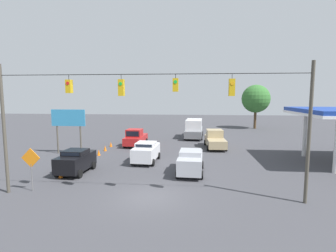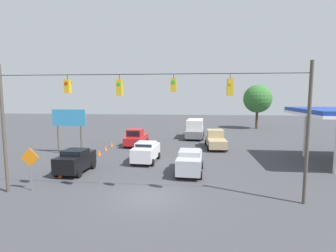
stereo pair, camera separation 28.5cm
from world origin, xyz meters
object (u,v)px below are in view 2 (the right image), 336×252
(sedan_white_withflow_mid, at_px, (146,152))
(sedan_silver_crossing_near, at_px, (190,161))
(work_zone_sign, at_px, (30,161))
(traffic_cone_farthest, at_px, (112,144))
(box_truck_grey_oncoming_deep, at_px, (195,129))
(overhead_signal_span, at_px, (147,114))
(traffic_cone_third, at_px, (86,158))
(pickup_truck_red_withflow_far, at_px, (136,138))
(pickup_truck_tan_oncoming_far, at_px, (216,140))
(traffic_cone_fifth, at_px, (106,148))
(sedan_black_parked_shoulder, at_px, (76,161))
(traffic_cone_fourth, at_px, (99,152))
(tree_horizon_left, at_px, (258,99))
(traffic_cone_nearest, at_px, (60,173))
(pedestrian, at_px, (64,161))
(roadside_billboard, at_px, (69,121))
(traffic_cone_second, at_px, (76,165))

(sedan_white_withflow_mid, height_order, sedan_silver_crossing_near, sedan_white_withflow_mid)
(work_zone_sign, bearing_deg, traffic_cone_farthest, -92.07)
(sedan_white_withflow_mid, height_order, box_truck_grey_oncoming_deep, box_truck_grey_oncoming_deep)
(overhead_signal_span, distance_m, traffic_cone_third, 11.99)
(pickup_truck_red_withflow_far, distance_m, traffic_cone_third, 8.86)
(pickup_truck_tan_oncoming_far, distance_m, traffic_cone_third, 14.96)
(traffic_cone_farthest, bearing_deg, overhead_signal_span, 115.36)
(traffic_cone_fifth, bearing_deg, overhead_signal_span, 119.03)
(sedan_black_parked_shoulder, relative_size, pickup_truck_red_withflow_far, 0.77)
(traffic_cone_fourth, relative_size, tree_horizon_left, 0.07)
(traffic_cone_nearest, bearing_deg, pedestrian, -72.90)
(box_truck_grey_oncoming_deep, distance_m, traffic_cone_third, 18.39)
(tree_horizon_left, bearing_deg, traffic_cone_third, 51.25)
(sedan_black_parked_shoulder, height_order, pickup_truck_tan_oncoming_far, pickup_truck_tan_oncoming_far)
(box_truck_grey_oncoming_deep, relative_size, roadside_billboard, 1.54)
(overhead_signal_span, distance_m, roadside_billboard, 15.58)
(roadside_billboard, bearing_deg, tree_horizon_left, -136.21)
(sedan_white_withflow_mid, distance_m, sedan_silver_crossing_near, 5.26)
(sedan_black_parked_shoulder, height_order, traffic_cone_farthest, sedan_black_parked_shoulder)
(traffic_cone_second, bearing_deg, traffic_cone_nearest, 88.99)
(tree_horizon_left, bearing_deg, traffic_cone_fourth, 48.70)
(pickup_truck_tan_oncoming_far, height_order, sedan_silver_crossing_near, pickup_truck_tan_oncoming_far)
(pickup_truck_tan_oncoming_far, bearing_deg, sedan_silver_crossing_near, 75.02)
(pickup_truck_tan_oncoming_far, xyz_separation_m, sedan_silver_crossing_near, (2.86, 10.68, -0.00))
(traffic_cone_farthest, relative_size, tree_horizon_left, 0.07)
(sedan_black_parked_shoulder, bearing_deg, sedan_silver_crossing_near, -175.20)
(overhead_signal_span, bearing_deg, traffic_cone_fourth, -56.43)
(sedan_silver_crossing_near, xyz_separation_m, traffic_cone_second, (9.76, -0.45, -0.67))
(sedan_white_withflow_mid, distance_m, roadside_billboard, 9.59)
(box_truck_grey_oncoming_deep, relative_size, pedestrian, 4.13)
(box_truck_grey_oncoming_deep, distance_m, tree_horizon_left, 17.15)
(pickup_truck_tan_oncoming_far, height_order, traffic_cone_fourth, pickup_truck_tan_oncoming_far)
(tree_horizon_left, bearing_deg, pickup_truck_tan_oncoming_far, 64.64)
(overhead_signal_span, bearing_deg, pickup_truck_red_withflow_far, -74.83)
(traffic_cone_second, bearing_deg, traffic_cone_fifth, -91.01)
(traffic_cone_third, xyz_separation_m, work_zone_sign, (0.46, 7.70, 1.68))
(traffic_cone_fifth, distance_m, work_zone_sign, 12.68)
(traffic_cone_fifth, distance_m, pedestrian, 8.32)
(pickup_truck_red_withflow_far, height_order, traffic_cone_farthest, pickup_truck_red_withflow_far)
(traffic_cone_nearest, bearing_deg, sedan_white_withflow_mid, -136.55)
(overhead_signal_span, relative_size, tree_horizon_left, 2.25)
(pickup_truck_tan_oncoming_far, height_order, traffic_cone_fifth, pickup_truck_tan_oncoming_far)
(traffic_cone_second, bearing_deg, pickup_truck_red_withflow_far, -105.05)
(sedan_white_withflow_mid, height_order, traffic_cone_second, sedan_white_withflow_mid)
(sedan_silver_crossing_near, distance_m, work_zone_sign, 11.44)
(overhead_signal_span, xyz_separation_m, roadside_billboard, (10.57, -11.33, -1.67))
(pickup_truck_tan_oncoming_far, bearing_deg, sedan_black_parked_shoulder, 43.52)
(roadside_billboard, xyz_separation_m, work_zone_sign, (-2.73, 10.91, -1.49))
(overhead_signal_span, bearing_deg, sedan_black_parked_shoulder, -34.08)
(traffic_cone_fourth, distance_m, traffic_cone_fifth, 2.22)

